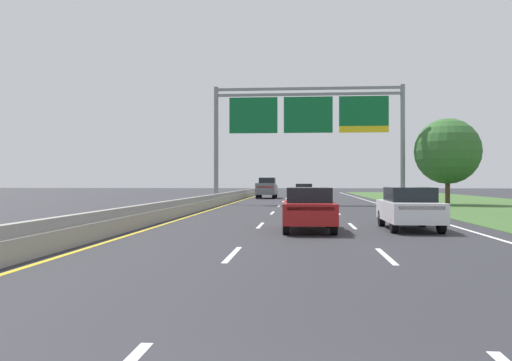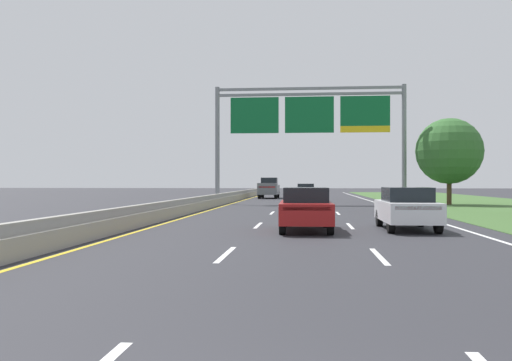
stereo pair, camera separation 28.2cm
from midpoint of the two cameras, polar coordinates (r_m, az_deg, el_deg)
name	(u,v)px [view 1 (the left image)]	position (r m, az deg, el deg)	size (l,w,h in m)	color
ground_plane	(305,208)	(38.05, 4.79, -2.79)	(220.00, 220.00, 0.00)	#2B2B30
lane_striping	(305,208)	(37.59, 4.79, -2.82)	(11.96, 106.00, 0.01)	white
median_barrier_concrete	(209,202)	(38.60, -5.06, -2.23)	(0.60, 110.00, 0.85)	#99968E
overhead_sign_gantry	(308,120)	(44.30, 5.18, 6.20)	(15.06, 0.42, 9.37)	gray
pickup_truck_grey	(267,188)	(59.34, 0.98, -0.79)	(2.05, 5.42, 2.20)	slate
car_red_centre_lane_sedan	(309,208)	(20.22, 5.02, -2.85)	(1.90, 4.43, 1.57)	maroon
car_silver_centre_lane_sedan	(304,191)	(54.57, 4.79, -1.12)	(1.85, 4.41, 1.57)	#B2B5BA
car_white_right_lane_sedan	(409,208)	(21.37, 15.06, -2.70)	(1.83, 4.40, 1.57)	silver
roadside_tree_far	(448,151)	(44.92, 18.87, 2.86)	(5.02, 5.02, 6.62)	#4C3823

